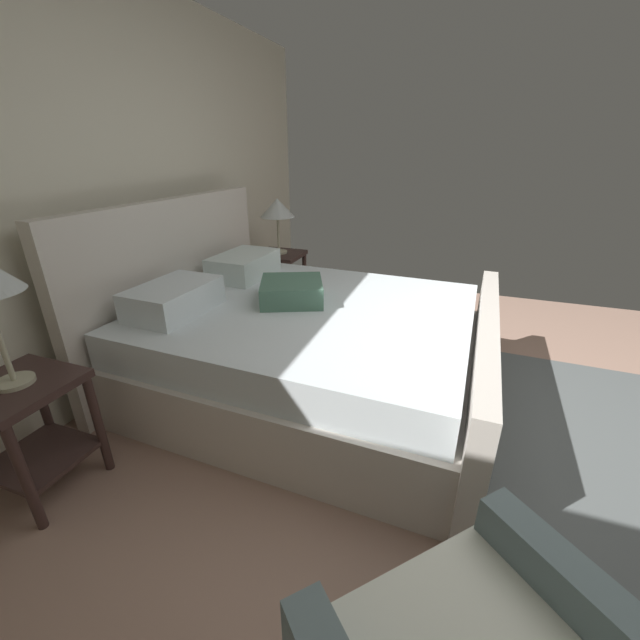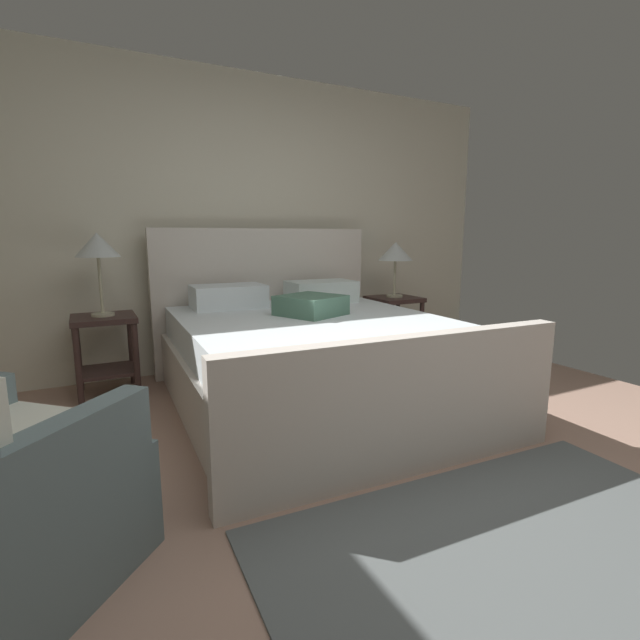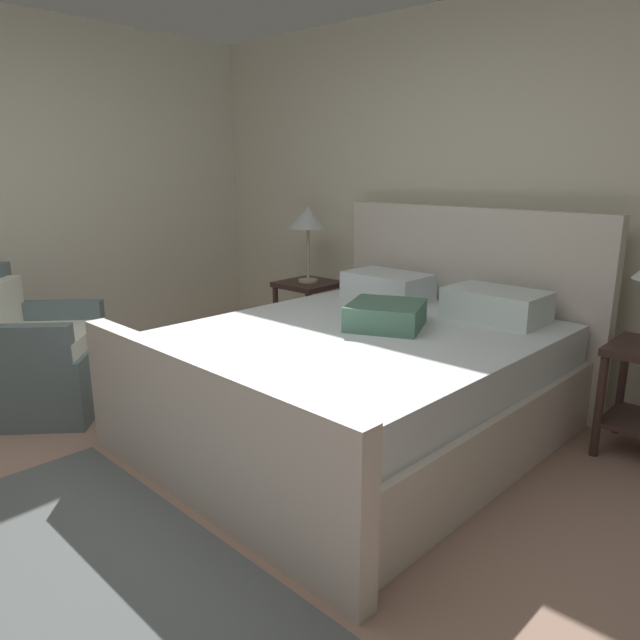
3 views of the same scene
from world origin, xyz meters
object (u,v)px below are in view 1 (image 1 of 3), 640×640
object	(u,v)px
bed	(302,342)
nightstand_right	(280,272)
table_lamp_right	(277,209)
nightstand_left	(29,419)

from	to	relation	value
bed	nightstand_right	distance (m)	1.49
nightstand_right	table_lamp_right	world-z (taller)	table_lamp_right
nightstand_right	nightstand_left	world-z (taller)	same
nightstand_right	table_lamp_right	xyz separation A→B (m)	(0.00, 0.00, 0.62)
bed	nightstand_right	size ratio (longest dim) A/B	3.86
table_lamp_right	nightstand_right	bearing A→B (deg)	-90.00
bed	table_lamp_right	distance (m)	1.64
bed	table_lamp_right	size ratio (longest dim) A/B	4.41
table_lamp_right	bed	bearing A→B (deg)	-148.99
table_lamp_right	nightstand_left	xyz separation A→B (m)	(-2.56, 0.09, -0.62)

